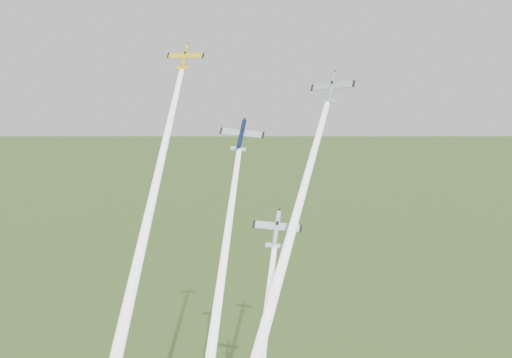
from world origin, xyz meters
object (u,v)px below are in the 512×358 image
at_px(plane_yellow, 185,57).
at_px(plane_navy, 241,135).
at_px(plane_silver_low, 277,229).
at_px(plane_silver_right, 332,88).

height_order(plane_yellow, plane_navy, plane_yellow).
bearing_deg(plane_silver_low, plane_yellow, 149.30).
relative_size(plane_yellow, plane_silver_low, 0.84).
bearing_deg(plane_yellow, plane_silver_right, -9.25).
distance_m(plane_navy, plane_silver_low, 19.00).
distance_m(plane_yellow, plane_silver_right, 29.48).
bearing_deg(plane_navy, plane_silver_low, -44.24).
distance_m(plane_yellow, plane_navy, 19.13).
bearing_deg(plane_silver_low, plane_navy, 137.01).
bearing_deg(plane_yellow, plane_silver_low, -29.90).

